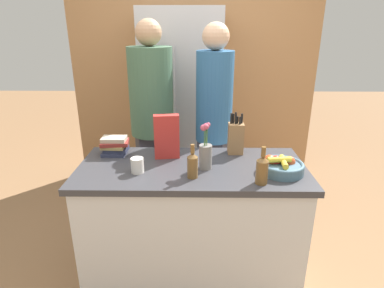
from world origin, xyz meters
TOP-DOWN VIEW (x-y plane):
  - ground_plane at (0.00, 0.00)m, footprint 14.00×14.00m
  - kitchen_island at (0.00, 0.00)m, footprint 1.46×0.66m
  - back_wall_wood at (0.00, 1.73)m, footprint 2.66×0.12m
  - refrigerator at (-0.12, 1.37)m, footprint 0.78×0.62m
  - fruit_bowl at (0.55, -0.08)m, footprint 0.26×0.26m
  - knife_block at (0.30, 0.23)m, footprint 0.10×0.09m
  - flower_vase at (0.09, -0.03)m, footprint 0.08×0.08m
  - cereal_box at (-0.17, 0.14)m, footprint 0.17×0.08m
  - coffee_mug at (-0.33, -0.10)m, footprint 0.08×0.11m
  - book_stack at (-0.54, 0.20)m, footprint 0.20×0.16m
  - bottle_oil at (0.40, -0.23)m, footprint 0.07×0.07m
  - bottle_vinegar at (0.01, -0.16)m, footprint 0.06×0.06m
  - person_at_sink at (-0.35, 0.73)m, footprint 0.36×0.36m
  - person_in_blue at (0.17, 0.62)m, footprint 0.29×0.29m

SIDE VIEW (x-z plane):
  - ground_plane at x=0.00m, z-range 0.00..0.00m
  - kitchen_island at x=0.00m, z-range 0.00..0.89m
  - fruit_bowl at x=0.55m, z-range 0.88..0.98m
  - coffee_mug at x=-0.33m, z-range 0.89..0.98m
  - refrigerator at x=-0.12m, z-range 0.00..1.89m
  - book_stack at x=-0.54m, z-range 0.89..1.01m
  - bottle_vinegar at x=0.01m, z-range 0.86..1.07m
  - bottle_oil at x=0.40m, z-range 0.86..1.09m
  - flower_vase at x=0.09m, z-range 0.84..1.14m
  - knife_block at x=0.30m, z-range 0.85..1.15m
  - person_at_sink at x=-0.35m, z-range 0.11..1.90m
  - person_in_blue at x=0.17m, z-range 0.13..1.89m
  - cereal_box at x=-0.17m, z-range 0.89..1.19m
  - back_wall_wood at x=0.00m, z-range 0.00..2.60m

